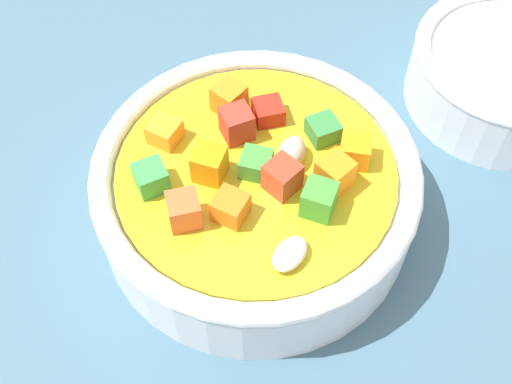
{
  "coord_description": "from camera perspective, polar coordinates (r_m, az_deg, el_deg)",
  "views": [
    {
      "loc": [
        17.8,
        13.88,
        35.46
      ],
      "look_at": [
        0.0,
        0.0,
        2.66
      ],
      "focal_mm": 45.94,
      "sensor_mm": 36.0,
      "label": 1
    }
  ],
  "objects": [
    {
      "name": "soup_bowl_main",
      "position": [
        0.4,
        0.0,
        0.28
      ],
      "size": [
        19.42,
        19.42,
        6.87
      ],
      "color": "white",
      "rests_on": "ground_plane"
    },
    {
      "name": "ground_plane",
      "position": [
        0.43,
        0.0,
        -2.78
      ],
      "size": [
        140.0,
        140.0,
        2.0
      ],
      "primitive_type": "cube",
      "color": "#42667A"
    },
    {
      "name": "side_bowl_small",
      "position": [
        0.5,
        21.02,
        9.65
      ],
      "size": [
        13.56,
        13.56,
        4.99
      ],
      "color": "white",
      "rests_on": "ground_plane"
    }
  ]
}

